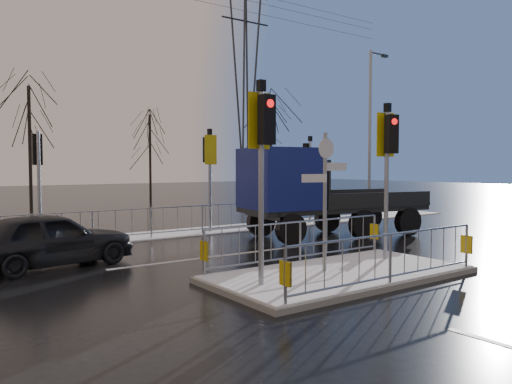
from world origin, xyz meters
TOP-DOWN VIEW (x-y plane):
  - ground at (0.00, 0.00)m, footprint 120.00×120.00m
  - snow_verge at (0.00, 8.60)m, footprint 30.00×2.00m
  - lane_markings at (0.00, -0.33)m, footprint 8.00×11.38m
  - traffic_island at (-0.01, 0.01)m, footprint 6.00×3.04m
  - far_kerb_fixtures at (0.29, 8.09)m, footprint 18.00×0.65m
  - car_far_lane at (-5.00, 4.95)m, footprint 4.25×2.27m
  - flatbed_truck at (3.24, 5.05)m, footprint 6.94×3.48m
  - tree_far_a at (-2.00, 22.00)m, footprint 3.75×3.75m
  - tree_far_b at (6.00, 24.00)m, footprint 3.25×3.25m
  - tree_far_c at (14.00, 21.00)m, footprint 4.00×4.00m
  - street_lamp_right at (10.57, 8.50)m, footprint 1.25×0.18m
  - pylon_wires at (16.88, 30.00)m, footprint 70.00×2.38m

SIDE VIEW (x-z plane):
  - ground at x=0.00m, z-range 0.00..0.00m
  - lane_markings at x=0.00m, z-range 0.00..0.01m
  - snow_verge at x=0.00m, z-range 0.00..0.04m
  - traffic_island at x=-0.01m, z-range -1.68..2.47m
  - car_far_lane at x=-5.00m, z-range 0.00..1.37m
  - far_kerb_fixtures at x=0.29m, z-range -0.90..2.93m
  - flatbed_truck at x=3.24m, z-range 0.10..3.17m
  - tree_far_b at x=6.00m, z-range 1.11..7.25m
  - street_lamp_right at x=10.57m, z-range 0.39..8.39m
  - tree_far_a at x=-2.00m, z-range 1.28..8.36m
  - tree_far_c at x=14.00m, z-range 1.37..8.92m
  - pylon_wires at x=16.88m, z-range 1.05..21.02m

